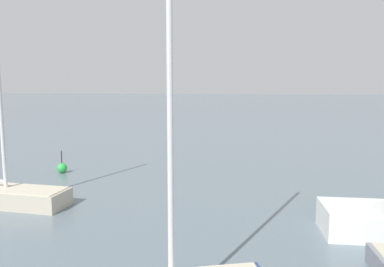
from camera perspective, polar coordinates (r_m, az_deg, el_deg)
The scene contains 1 object.
channel_buoy_1 at distance 26.32m, azimuth -19.64°, elevation -5.09°, with size 0.67×0.67×1.53m.
Camera 1 is at (3.62, -5.15, 5.79)m, focal length 34.13 mm.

